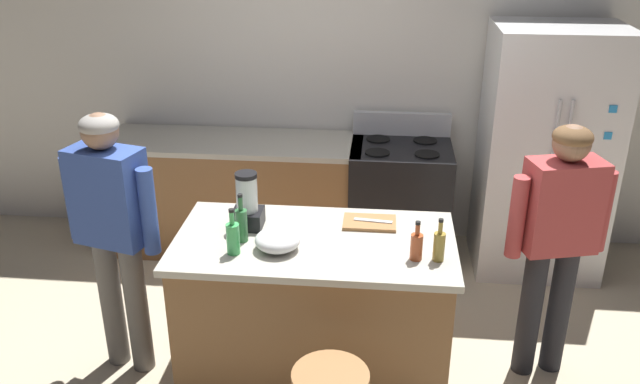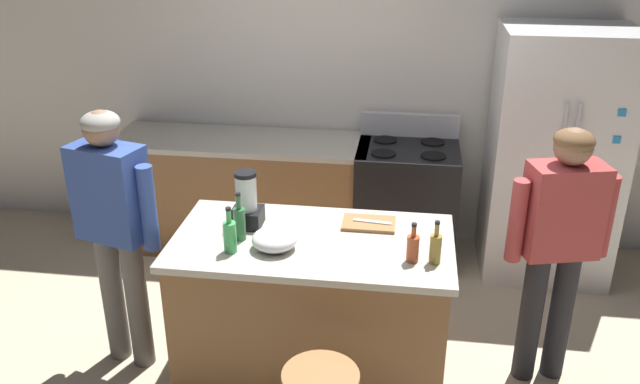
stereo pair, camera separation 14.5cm
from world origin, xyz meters
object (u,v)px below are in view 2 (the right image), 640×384
Objects in this scene: blender_appliance at (247,203)px; bottle_olive_oil at (240,222)px; kitchen_island at (313,309)px; mixing_bowl at (274,239)px; chef_knife at (372,222)px; stove_range at (405,203)px; bottle_cooking_sauce at (413,248)px; person_by_island_left at (114,218)px; bottle_vinegar at (435,248)px; refrigerator at (554,156)px; person_by_sink_right at (559,235)px; bottle_soda at (230,236)px; cutting_board at (369,223)px.

bottle_olive_oil is at bearing -89.58° from blender_appliance.
mixing_bowl is at bearing -144.46° from kitchen_island.
bottle_olive_oil is 1.25× the size of chef_knife.
bottle_cooking_sauce is (0.05, -1.69, 0.53)m from stove_range.
person_by_island_left is 1.80m from bottle_vinegar.
bottle_vinegar is 0.11m from bottle_cooking_sauce.
refrigerator reaches higher than bottle_olive_oil.
person_by_sink_right is 1.02m from chef_knife.
person_by_island_left is (-1.14, -0.01, 0.51)m from kitchen_island.
blender_appliance reaches higher than bottle_soda.
refrigerator is 7.79× the size of bottle_vinegar.
bottle_soda is 0.95m from bottle_cooking_sauce.
mixing_bowl is at bearing 177.33° from bottle_cooking_sauce.
blender_appliance is at bearing -144.36° from refrigerator.
person_by_island_left is 1.47m from chef_knife.
kitchen_island is 0.78m from bottle_cooking_sauce.
kitchen_island is 0.61m from chef_knife.
chef_knife is at bearing 29.65° from bottle_soda.
chef_knife is (0.02, 0.00, 0.01)m from cutting_board.
kitchen_island is at bearing -135.69° from refrigerator.
person_by_sink_right reaches higher than bottle_cooking_sauce.
bottle_olive_oil is 1.14× the size of mixing_bowl.
person_by_sink_right is at bearing 5.38° from chef_knife.
person_by_island_left is at bearing 174.58° from bottle_cooking_sauce.
bottle_olive_oil is 0.74m from cutting_board.
mixing_bowl is (0.95, -0.13, 0.00)m from person_by_island_left.
blender_appliance is at bearing 164.95° from bottle_vinegar.
person_by_island_left is at bearing 176.34° from bottle_olive_oil.
bottle_soda reaches higher than kitchen_island.
blender_appliance is 1.38× the size of bottle_vinegar.
cutting_board is 1.36× the size of chef_knife.
refrigerator is 7.18× the size of bottle_soda.
chef_knife is at bearing 121.27° from bottle_cooking_sauce.
refrigerator reaches higher than blender_appliance.
kitchen_island is 0.84× the size of refrigerator.
stove_range is (-1.04, 0.02, -0.45)m from refrigerator.
bottle_cooking_sauce is at bearing -16.87° from kitchen_island.
stove_range is at bearing 60.68° from bottle_olive_oil.
bottle_olive_oil is 1.08× the size of bottle_soda.
bottle_cooking_sauce is (-0.99, -1.66, 0.08)m from refrigerator.
mixing_bowl is at bearing -49.98° from blender_appliance.
blender_appliance is at bearing -122.23° from stove_range.
blender_appliance is (-1.73, -0.08, 0.12)m from person_by_sink_right.
blender_appliance is 0.70m from cutting_board.
bottle_vinegar is 0.79× the size of cutting_board.
refrigerator is 8.51× the size of bottle_cooking_sauce.
person_by_island_left reaches higher than kitchen_island.
person_by_sink_right reaches higher than bottle_soda.
person_by_island_left is 1.69m from bottle_cooking_sauce.
bottle_olive_oil is (0.74, -0.05, 0.05)m from person_by_island_left.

